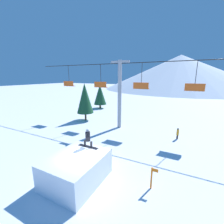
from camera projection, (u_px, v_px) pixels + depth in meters
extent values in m
plane|color=white|center=(87.00, 180.00, 9.80)|extent=(220.00, 220.00, 0.00)
cone|color=silver|center=(180.00, 72.00, 79.26)|extent=(78.12, 78.12, 17.41)
cube|color=white|center=(77.00, 169.00, 9.50)|extent=(3.04, 3.85, 1.74)
cube|color=silver|center=(93.00, 145.00, 10.92)|extent=(3.04, 0.10, 0.06)
cube|color=black|center=(88.00, 147.00, 10.57)|extent=(1.56, 0.26, 0.03)
cylinder|color=black|center=(85.00, 143.00, 10.64)|extent=(0.15, 0.15, 0.43)
cylinder|color=black|center=(91.00, 144.00, 10.40)|extent=(0.15, 0.15, 0.43)
cylinder|color=black|center=(88.00, 136.00, 10.39)|extent=(0.33, 0.33, 0.67)
sphere|color=#B2B2B7|center=(88.00, 130.00, 10.29)|extent=(0.21, 0.21, 0.21)
cylinder|color=#9E9EA3|center=(120.00, 95.00, 18.90)|extent=(0.48, 0.48, 8.50)
cube|color=#9E9EA3|center=(120.00, 62.00, 17.95)|extent=(2.40, 0.24, 0.24)
cylinder|color=black|center=(120.00, 63.00, 18.00)|extent=(25.77, 0.08, 0.08)
cylinder|color=#28282D|center=(69.00, 76.00, 21.97)|extent=(0.06, 0.06, 2.90)
cube|color=#E05619|center=(69.00, 86.00, 22.31)|extent=(1.80, 0.44, 0.08)
cube|color=#E05619|center=(68.00, 84.00, 22.07)|extent=(1.80, 0.08, 0.70)
cylinder|color=#28282D|center=(101.00, 76.00, 19.55)|extent=(0.06, 0.06, 2.90)
cube|color=#E05619|center=(101.00, 87.00, 19.89)|extent=(1.80, 0.44, 0.08)
cube|color=#E05619|center=(100.00, 84.00, 19.65)|extent=(1.80, 0.08, 0.70)
cylinder|color=#28282D|center=(142.00, 76.00, 17.13)|extent=(0.06, 0.06, 2.90)
cube|color=#E05619|center=(141.00, 89.00, 17.46)|extent=(1.80, 0.44, 0.08)
cube|color=#E05619|center=(141.00, 86.00, 17.23)|extent=(1.80, 0.08, 0.70)
cylinder|color=#28282D|center=(196.00, 76.00, 14.70)|extent=(0.06, 0.06, 2.90)
cube|color=#E05619|center=(194.00, 91.00, 15.04)|extent=(1.80, 0.44, 0.08)
cube|color=#E05619|center=(195.00, 87.00, 14.81)|extent=(1.80, 0.08, 0.70)
cylinder|color=#4C3823|center=(86.00, 116.00, 23.04)|extent=(0.27, 0.27, 1.17)
cone|color=#194728|center=(85.00, 98.00, 22.38)|extent=(2.47, 2.47, 4.47)
cylinder|color=#4C3823|center=(100.00, 106.00, 31.63)|extent=(0.40, 0.40, 0.85)
cone|color=#194728|center=(100.00, 94.00, 31.05)|extent=(2.59, 2.59, 4.14)
cylinder|color=orange|center=(151.00, 178.00, 8.89)|extent=(0.10, 0.10, 1.40)
cube|color=orange|center=(155.00, 170.00, 8.67)|extent=(0.36, 0.02, 0.20)
cylinder|color=black|center=(177.00, 137.00, 16.09)|extent=(0.17, 0.17, 0.45)
cylinder|color=orange|center=(178.00, 132.00, 15.97)|extent=(0.24, 0.24, 0.60)
sphere|color=#232328|center=(178.00, 129.00, 15.88)|extent=(0.18, 0.18, 0.18)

